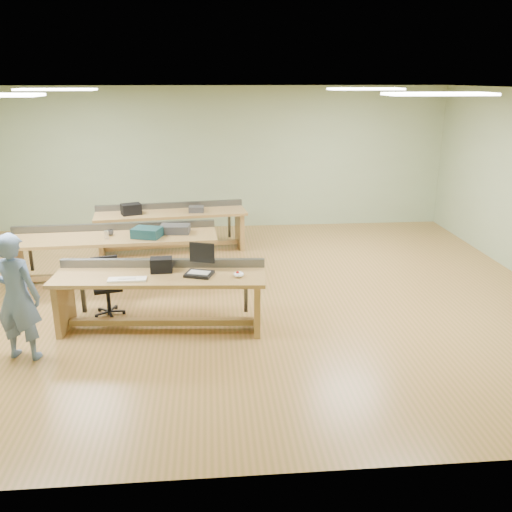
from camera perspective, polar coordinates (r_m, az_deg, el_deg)
The scene contains 21 objects.
floor at distance 8.31m, azimuth -3.78°, elevation -4.04°, with size 10.00×10.00×0.00m, color olive.
ceiling at distance 7.69m, azimuth -4.26°, elevation 17.12°, with size 10.00×10.00×0.00m, color silver.
wall_back at distance 11.81m, azimuth -4.40°, elevation 10.18°, with size 10.00×0.04×3.00m, color #8FA27B.
wall_front at distance 4.04m, azimuth -2.88°, elevation -5.77°, with size 10.00×0.04×3.00m, color #8FA27B.
fluor_panels at distance 7.69m, azimuth -4.26°, elevation 16.90°, with size 6.20×3.50×0.03m.
workbench_front at distance 7.12m, azimuth -10.04°, elevation -3.40°, with size 2.75×0.94×0.86m.
workbench_mid at distance 8.99m, azimuth -14.73°, elevation 0.96°, with size 3.32×1.04×0.86m.
workbench_back at distance 10.39m, azimuth -8.89°, elevation 3.59°, with size 2.87×1.07×0.86m.
person at distance 6.77m, azimuth -23.88°, elevation -3.97°, with size 0.56×0.37×1.53m, color slate.
laptop_base at distance 6.93m, azimuth -6.00°, elevation -1.89°, with size 0.33×0.27×0.04m, color black.
laptop_screen at distance 6.97m, azimuth -5.71°, elevation 0.36°, with size 0.33×0.02×0.26m, color black.
keyboard at distance 6.91m, azimuth -13.41°, elevation -2.44°, with size 0.47×0.16×0.03m, color silver.
trackball_mouse at distance 6.85m, azimuth -1.84°, elevation -1.93°, with size 0.13×0.15×0.07m, color white.
camera_bag at distance 7.10m, azimuth -9.93°, elevation -0.94°, with size 0.28×0.18×0.19m, color black.
task_chair at distance 7.81m, azimuth -15.34°, elevation -3.87°, with size 0.53×0.53×0.80m.
parts_bin_teal at distance 8.71m, azimuth -11.41°, elevation 2.44°, with size 0.43×0.32×0.15m, color #12353B.
parts_bin_grey at distance 8.89m, azimuth -8.53°, elevation 2.84°, with size 0.47×0.30×0.13m, color #313134.
mug at distance 8.97m, azimuth -15.11°, elevation 2.42°, with size 0.11×0.11×0.09m, color #313134.
drinks_can at distance 8.79m, azimuth -15.47°, elevation 2.17°, with size 0.07×0.07×0.12m, color silver.
storage_box_back at distance 10.25m, azimuth -13.01°, elevation 4.83°, with size 0.35×0.25×0.20m, color black.
tray_back at distance 10.23m, azimuth -6.30°, elevation 4.91°, with size 0.28×0.20×0.11m, color #313134.
Camera 1 is at (-0.12, -7.69, 3.14)m, focal length 38.00 mm.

